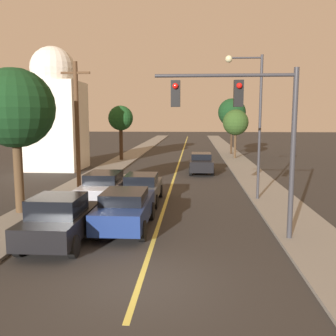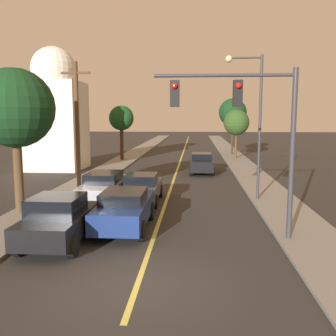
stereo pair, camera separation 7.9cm
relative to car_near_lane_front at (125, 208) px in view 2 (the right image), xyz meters
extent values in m
plane|color=#2D2B28|center=(1.24, -4.80, -0.84)|extent=(200.00, 200.00, 0.00)
cube|color=#2D2B28|center=(1.24, 31.20, -0.83)|extent=(8.87, 80.00, 0.01)
cube|color=#D1C14C|center=(1.24, 31.20, -0.83)|extent=(0.16, 76.00, 0.00)
cube|color=gray|center=(-4.44, 31.20, -0.78)|extent=(2.50, 80.00, 0.12)
cube|color=gray|center=(6.93, 31.20, -0.78)|extent=(2.50, 80.00, 0.12)
cube|color=navy|center=(0.00, 0.03, -0.08)|extent=(1.81, 4.57, 0.76)
cube|color=black|center=(0.00, -0.15, 0.52)|extent=(1.59, 2.06, 0.43)
cylinder|color=black|center=(-0.86, 1.45, -0.46)|extent=(0.22, 0.76, 0.76)
cylinder|color=black|center=(0.86, 1.45, -0.46)|extent=(0.22, 0.76, 0.76)
cylinder|color=black|center=(-0.86, -1.39, -0.46)|extent=(0.22, 0.76, 0.76)
cylinder|color=black|center=(0.86, -1.39, -0.46)|extent=(0.22, 0.76, 0.76)
cube|color=#474C51|center=(0.00, 4.69, -0.17)|extent=(1.75, 4.22, 0.65)
cube|color=black|center=(0.00, 4.52, 0.41)|extent=(1.54, 1.90, 0.50)
cylinder|color=black|center=(-0.83, 5.99, -0.49)|extent=(0.22, 0.69, 0.69)
cylinder|color=black|center=(0.83, 5.99, -0.49)|extent=(0.22, 0.69, 0.69)
cylinder|color=black|center=(-0.83, 3.38, -0.49)|extent=(0.22, 0.69, 0.69)
cylinder|color=black|center=(0.83, 3.38, -0.49)|extent=(0.22, 0.69, 0.69)
cube|color=black|center=(-1.95, -1.85, -0.11)|extent=(1.85, 3.97, 0.73)
cube|color=black|center=(-1.95, -2.01, 0.58)|extent=(1.63, 1.79, 0.64)
cylinder|color=black|center=(-2.83, -0.62, -0.48)|extent=(0.22, 0.73, 0.73)
cylinder|color=black|center=(-1.07, -0.62, -0.48)|extent=(0.22, 0.73, 0.73)
cylinder|color=black|center=(-2.83, -3.08, -0.48)|extent=(0.22, 0.73, 0.73)
cylinder|color=black|center=(-1.07, -3.08, -0.48)|extent=(0.22, 0.73, 0.73)
cube|color=#A5A8B2|center=(-1.95, 4.75, -0.15)|extent=(1.83, 4.99, 0.75)
cube|color=black|center=(-1.95, 4.56, 0.48)|extent=(1.61, 2.24, 0.50)
cylinder|color=black|center=(-2.82, 6.30, -0.52)|extent=(0.22, 0.63, 0.63)
cylinder|color=black|center=(-1.08, 6.30, -0.52)|extent=(0.22, 0.63, 0.63)
cylinder|color=black|center=(-2.82, 3.21, -0.52)|extent=(0.22, 0.63, 0.63)
cylinder|color=black|center=(-1.08, 3.21, -0.52)|extent=(0.22, 0.63, 0.63)
cube|color=black|center=(3.24, 15.09, -0.11)|extent=(1.73, 4.59, 0.79)
cube|color=black|center=(3.24, 15.27, 0.50)|extent=(1.52, 2.06, 0.43)
cylinder|color=black|center=(4.06, 13.67, -0.51)|extent=(0.22, 0.66, 0.66)
cylinder|color=black|center=(2.42, 13.67, -0.51)|extent=(0.22, 0.66, 0.66)
cylinder|color=black|center=(4.06, 16.51, -0.51)|extent=(0.22, 0.66, 0.66)
cylinder|color=black|center=(2.42, 16.51, -0.51)|extent=(0.22, 0.66, 0.66)
cylinder|color=#333338|center=(6.08, -0.97, 2.25)|extent=(0.18, 0.18, 5.93)
cylinder|color=#333338|center=(3.68, -0.97, 4.96)|extent=(4.79, 0.12, 0.12)
cube|color=black|center=(4.16, -0.97, 4.35)|extent=(0.32, 0.28, 0.90)
sphere|color=red|center=(4.16, -1.15, 4.60)|extent=(0.20, 0.20, 0.20)
cube|color=black|center=(2.00, -0.97, 4.35)|extent=(0.32, 0.28, 0.90)
sphere|color=red|center=(2.00, -1.15, 4.60)|extent=(0.20, 0.20, 0.20)
cylinder|color=#333338|center=(6.03, 5.48, 2.97)|extent=(0.14, 0.14, 7.37)
cylinder|color=#333338|center=(5.20, 5.48, 6.50)|extent=(1.66, 0.09, 0.09)
sphere|color=beige|center=(4.37, 5.48, 6.45)|extent=(0.36, 0.36, 0.36)
cylinder|color=#513823|center=(-3.79, 6.24, 2.90)|extent=(0.24, 0.24, 7.24)
cube|color=#513823|center=(-3.79, 6.24, 5.92)|extent=(1.60, 0.12, 0.12)
cylinder|color=#4C3823|center=(-5.17, 1.90, 1.00)|extent=(0.40, 0.40, 3.44)
sphere|color=#143819|center=(-5.17, 1.90, 3.94)|extent=(3.48, 3.48, 3.48)
cylinder|color=#3D2B1C|center=(-4.60, 22.75, 0.92)|extent=(0.36, 0.36, 3.29)
sphere|color=#19471E|center=(-4.60, 22.75, 3.43)|extent=(2.45, 2.45, 2.45)
cylinder|color=#4C3823|center=(6.93, 25.06, 0.67)|extent=(0.24, 0.24, 2.77)
sphere|color=#2D4C1E|center=(6.93, 25.06, 2.98)|extent=(2.64, 2.64, 2.64)
cylinder|color=#3D2B1C|center=(6.96, 29.46, 1.11)|extent=(0.24, 0.24, 3.66)
sphere|color=#143819|center=(6.96, 29.46, 4.05)|extent=(3.16, 3.16, 3.16)
cube|color=silver|center=(-8.94, 16.55, 2.79)|extent=(4.50, 4.50, 7.26)
sphere|color=silver|center=(-8.94, 16.55, 7.42)|extent=(3.64, 3.64, 3.64)
camera|label=1|loc=(2.65, -14.12, 3.57)|focal=40.00mm
camera|label=2|loc=(2.73, -14.12, 3.57)|focal=40.00mm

